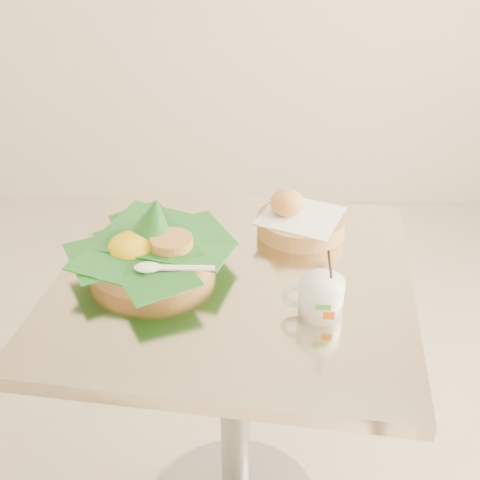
{
  "coord_description": "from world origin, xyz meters",
  "views": [
    {
      "loc": [
        0.22,
        -1.05,
        1.42
      ],
      "look_at": [
        0.18,
        -0.03,
        0.82
      ],
      "focal_mm": 45.0,
      "sensor_mm": 36.0,
      "label": 1
    }
  ],
  "objects_px": {
    "bread_basket": "(298,220)",
    "coffee_mug": "(320,296)",
    "cafe_table": "(235,358)",
    "rice_basket": "(151,246)"
  },
  "relations": [
    {
      "from": "rice_basket",
      "to": "coffee_mug",
      "type": "xyz_separation_m",
      "value": [
        0.33,
        -0.15,
        -0.01
      ]
    },
    {
      "from": "rice_basket",
      "to": "bread_basket",
      "type": "relative_size",
      "value": 1.5
    },
    {
      "from": "rice_basket",
      "to": "bread_basket",
      "type": "xyz_separation_m",
      "value": [
        0.31,
        0.15,
        -0.01
      ]
    },
    {
      "from": "cafe_table",
      "to": "bread_basket",
      "type": "height_order",
      "value": "bread_basket"
    },
    {
      "from": "cafe_table",
      "to": "coffee_mug",
      "type": "height_order",
      "value": "coffee_mug"
    },
    {
      "from": "cafe_table",
      "to": "coffee_mug",
      "type": "bearing_deg",
      "value": -37.16
    },
    {
      "from": "bread_basket",
      "to": "coffee_mug",
      "type": "bearing_deg",
      "value": -85.34
    },
    {
      "from": "bread_basket",
      "to": "coffee_mug",
      "type": "relative_size",
      "value": 1.54
    },
    {
      "from": "cafe_table",
      "to": "bread_basket",
      "type": "relative_size",
      "value": 3.59
    },
    {
      "from": "bread_basket",
      "to": "cafe_table",
      "type": "bearing_deg",
      "value": -127.06
    }
  ]
}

